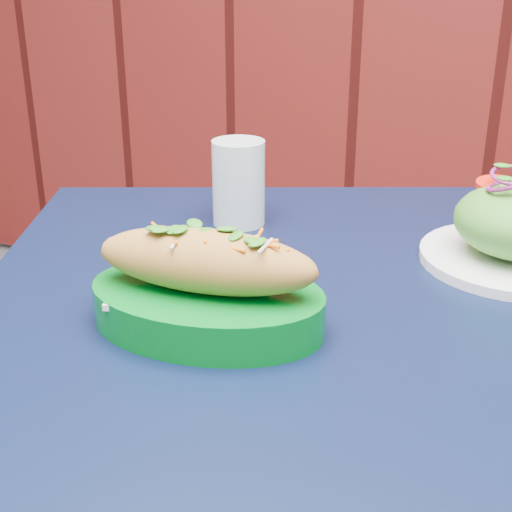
% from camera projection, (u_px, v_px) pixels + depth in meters
% --- Properties ---
extents(cafe_table, '(1.05, 1.05, 0.75)m').
position_uv_depth(cafe_table, '(343.00, 374.00, 0.78)').
color(cafe_table, black).
rests_on(cafe_table, ground).
extents(banh_mi_basket, '(0.25, 0.18, 0.11)m').
position_uv_depth(banh_mi_basket, '(207.00, 286.00, 0.68)').
color(banh_mi_basket, '#006B1A').
rests_on(banh_mi_basket, cafe_table).
extents(water_glass, '(0.07, 0.07, 0.11)m').
position_uv_depth(water_glass, '(239.00, 183.00, 0.94)').
color(water_glass, silver).
rests_on(water_glass, cafe_table).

